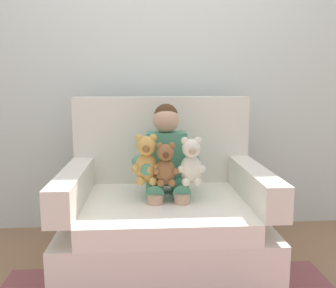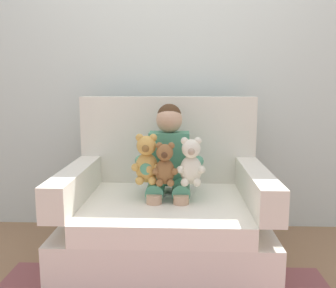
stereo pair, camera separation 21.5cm
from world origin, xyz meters
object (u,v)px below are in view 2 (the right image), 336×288
Objects in this scene: plush_honey at (147,160)px; plush_cream at (191,163)px; seated_child at (169,162)px; plush_brown at (165,165)px; armchair at (166,214)px.

plush_honey reaches higher than plush_cream.
seated_child is 0.19m from plush_honey.
plush_brown is (-0.15, -0.01, -0.01)m from plush_cream.
plush_honey is at bearing -138.06° from armchair.
plush_honey is at bearing 139.45° from plush_brown.
armchair reaches higher than plush_brown.
plush_honey is 0.27m from plush_cream.
plush_cream is at bearing -17.42° from plush_brown.
armchair is 0.42m from plush_cream.
seated_child is (0.02, 0.03, 0.34)m from armchair.
plush_cream is at bearing -39.50° from armchair.
armchair is 1.51× the size of seated_child.
armchair is at bearing 69.52° from plush_brown.
plush_honey reaches higher than plush_brown.
armchair is 4.82× the size of plush_brown.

